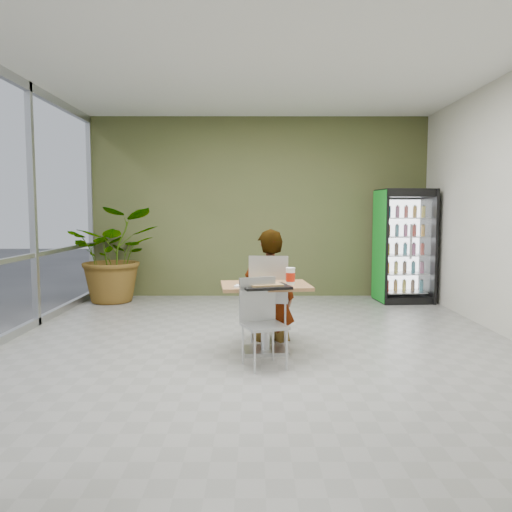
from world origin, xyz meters
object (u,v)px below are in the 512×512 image
Objects in this scene: chair_far at (269,291)px; beverage_fridge at (404,246)px; dining_table at (265,304)px; soda_cup at (290,276)px; seated_woman at (270,297)px; potted_plant at (115,255)px; chair_near at (261,314)px; cafeteria_tray at (266,287)px.

beverage_fridge is (2.36, 2.59, 0.35)m from chair_far.
soda_cup is at bearing -4.91° from dining_table.
seated_woman is (0.06, 0.53, -0.02)m from dining_table.
chair_far is 0.64× the size of potted_plant.
potted_plant is (-2.43, 3.51, 0.29)m from chair_near.
cafeteria_tray is at bearing 91.18° from chair_far.
seated_woman is 3.61m from potted_plant.
cafeteria_tray is at bearing 90.77° from seated_woman.
cafeteria_tray is at bearing -136.08° from soda_cup.
dining_table is 0.62× the size of seated_woman.
chair_far is 0.59m from soda_cup.
chair_near is 0.54× the size of seated_woman.
soda_cup reaches higher than cafeteria_tray.
cafeteria_tray is at bearing 50.97° from chair_near.
dining_table is 0.98× the size of chair_far.
beverage_fridge is at bearing 51.82° from dining_table.
beverage_fridge reaches higher than seated_woman.
dining_table is 0.48m from chair_far.
dining_table is 3.96m from potted_plant.
chair_far reaches higher than dining_table.
beverage_fridge reaches higher than chair_far.
chair_near is 0.55× the size of potted_plant.
potted_plant is (-2.53, 2.60, 0.20)m from chair_far.
potted_plant is (-2.48, 3.36, 0.04)m from cafeteria_tray.
chair_far is 0.54× the size of beverage_fridge.
soda_cup is 3.76m from beverage_fridge.
cafeteria_tray is (-0.00, -0.28, 0.23)m from dining_table.
beverage_fridge is (2.46, 3.50, 0.44)m from chair_near.
dining_table is 0.44m from chair_near.
chair_far is 1.17× the size of chair_near.
chair_far is at bearing 62.06° from chair_near.
soda_cup is 4.14m from potted_plant.
soda_cup is at bearing -129.44° from beverage_fridge.
soda_cup reaches higher than chair_near.
cafeteria_tray is 0.30× the size of potted_plant.
chair_far is 0.63× the size of seated_woman.
chair_near reaches higher than cafeteria_tray.
soda_cup is 0.11× the size of potted_plant.
chair_near is 1.82× the size of cafeteria_tray.
seated_woman is (0.12, 0.97, 0.00)m from chair_near.
dining_table is at bearing 61.74° from chair_near.
beverage_fridge reaches higher than dining_table.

